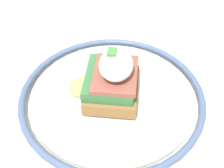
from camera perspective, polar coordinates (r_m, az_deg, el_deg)
name	(u,v)px	position (r m, az deg, el deg)	size (l,w,h in m)	color
dining_table	(94,137)	(0.59, -3.34, -9.65)	(0.93, 0.69, 0.73)	beige
plate	(112,97)	(0.46, 0.00, -2.39)	(0.27, 0.27, 0.02)	silver
sandwich	(112,79)	(0.44, 0.07, 0.95)	(0.09, 0.10, 0.08)	olive
fork	(126,32)	(0.60, 2.67, 9.49)	(0.04, 0.15, 0.00)	silver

